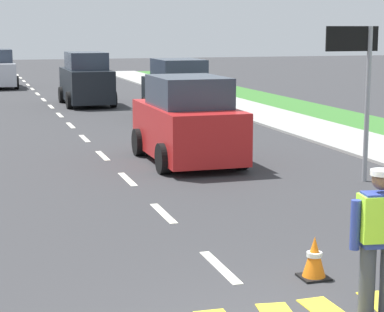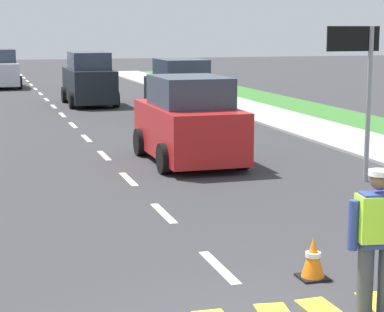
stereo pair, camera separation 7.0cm
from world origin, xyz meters
name	(u,v)px [view 1 (the left image)]	position (x,y,z in m)	size (l,w,h in m)	color
ground_plane	(59,114)	(0.00, 21.00, 0.00)	(96.00, 96.00, 0.00)	#333335
lane_center_line	(47,103)	(0.00, 25.20, 0.00)	(0.14, 46.40, 0.01)	silver
road_worker	(381,236)	(1.12, 0.59, 0.93)	(0.77, 0.36, 1.67)	#383D4C
lane_direction_sign	(358,66)	(4.48, 7.11, 2.41)	(1.16, 0.11, 3.20)	gray
traffic_cone_near	(314,258)	(1.01, 1.95, 0.27)	(0.36, 0.36, 0.56)	black
car_outgoing_ahead	(188,123)	(1.80, 10.27, 0.95)	(2.05, 3.92, 2.05)	red
car_parked_far	(178,91)	(3.89, 18.49, 0.97)	(1.98, 3.91, 2.09)	black
car_outgoing_far	(86,81)	(1.51, 23.99, 1.01)	(1.97, 4.07, 2.18)	black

